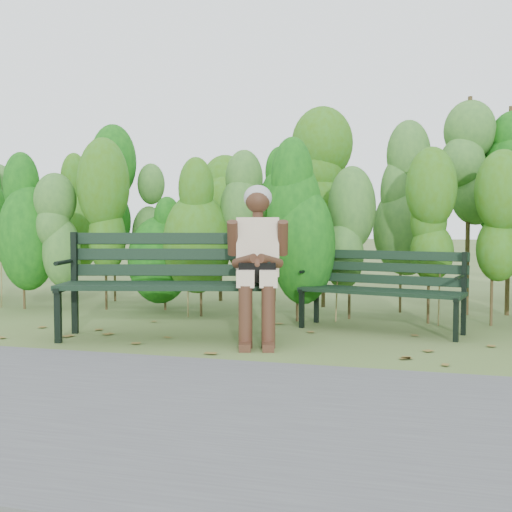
# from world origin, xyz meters

# --- Properties ---
(ground) EXTENTS (80.00, 80.00, 0.00)m
(ground) POSITION_xyz_m (0.00, 0.00, 0.00)
(ground) COLOR #4B5B2A
(footpath) EXTENTS (60.00, 2.50, 0.01)m
(footpath) POSITION_xyz_m (0.00, -2.20, 0.01)
(footpath) COLOR #474749
(footpath) RESTS_ON ground
(hedge_band) EXTENTS (11.04, 1.67, 2.42)m
(hedge_band) POSITION_xyz_m (0.00, 1.86, 1.26)
(hedge_band) COLOR #47381E
(hedge_band) RESTS_ON ground
(leaf_litter) EXTENTS (5.64, 2.23, 0.01)m
(leaf_litter) POSITION_xyz_m (0.56, -0.12, 0.00)
(leaf_litter) COLOR brown
(leaf_litter) RESTS_ON ground
(bench_left) EXTENTS (2.07, 1.09, 0.99)m
(bench_left) POSITION_xyz_m (-0.74, -0.06, 0.58)
(bench_left) COLOR black
(bench_left) RESTS_ON ground
(bench_right) EXTENTS (1.67, 0.89, 0.80)m
(bench_right) POSITION_xyz_m (1.19, 0.79, 0.47)
(bench_right) COLOR black
(bench_right) RESTS_ON ground
(seated_woman) EXTENTS (0.59, 0.87, 1.42)m
(seated_woman) POSITION_xyz_m (0.12, -0.06, 0.80)
(seated_woman) COLOR beige
(seated_woman) RESTS_ON ground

